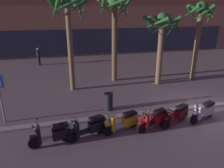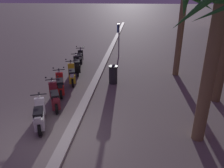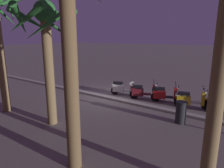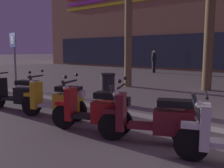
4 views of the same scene
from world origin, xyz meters
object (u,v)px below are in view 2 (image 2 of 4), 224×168
Objects in this scene: scooter_white_second_in_line at (40,116)px; litter_bin at (113,75)px; scooter_black_lead_nearest at (77,66)px; scooter_maroon_gap_after_mid at (55,98)px; scooter_red_last_in_row at (60,85)px; scooter_yellow_tail_end at (72,75)px; scooter_black_far_back at (80,59)px; crossing_sign at (119,37)px; palm_tree_by_mall_entrance at (218,21)px.

litter_bin is at bearing 154.11° from scooter_white_second_in_line.
scooter_maroon_gap_after_mid is (4.20, 0.17, -0.01)m from scooter_black_lead_nearest.
scooter_red_last_in_row is 1.78× the size of litter_bin.
scooter_yellow_tail_end is 2.16m from litter_bin.
scooter_black_far_back is 1.84× the size of litter_bin.
scooter_black_far_back is 1.02× the size of scooter_maroon_gap_after_mid.
scooter_white_second_in_line is at bearing -11.64° from crossing_sign.
scooter_yellow_tail_end is 1.86× the size of litter_bin.
scooter_red_last_in_row is 7.21m from crossing_sign.
scooter_red_last_in_row is (2.94, -0.02, -0.00)m from scooter_black_lead_nearest.
litter_bin is (-2.89, 2.10, 0.04)m from scooter_maroon_gap_after_mid.
scooter_yellow_tail_end is 5.85m from crossing_sign.
scooter_yellow_tail_end reaches higher than litter_bin.
scooter_red_last_in_row reaches higher than litter_bin.
scooter_black_far_back reaches higher than scooter_black_lead_nearest.
scooter_white_second_in_line is at bearing 2.78° from scooter_black_far_back.
palm_tree_by_mall_entrance is (2.76, 5.51, 3.26)m from scooter_red_last_in_row.
scooter_red_last_in_row is at bearing -176.15° from scooter_white_second_in_line.
scooter_red_last_in_row is (1.42, -0.15, 0.01)m from scooter_yellow_tail_end.
scooter_red_last_in_row is at bearing -17.46° from crossing_sign.
scooter_black_lead_nearest is at bearing -177.69° from scooter_maroon_gap_after_mid.
scooter_yellow_tail_end is 2.67m from scooter_maroon_gap_after_mid.
scooter_yellow_tail_end reaches higher than scooter_white_second_in_line.
crossing_sign is 5.27m from litter_bin.
scooter_black_lead_nearest is at bearing 179.57° from scooter_red_last_in_row.
scooter_red_last_in_row is 1.27m from scooter_maroon_gap_after_mid.
scooter_black_far_back is at bearing -44.02° from crossing_sign.
scooter_black_lead_nearest is 2.94m from scooter_red_last_in_row.
scooter_maroon_gap_after_mid is at bearing 8.68° from scooter_red_last_in_row.
scooter_black_far_back and scooter_red_last_in_row have the same top height.
scooter_black_far_back is 0.35× the size of palm_tree_by_mall_entrance.
scooter_black_lead_nearest is 1.04× the size of scooter_red_last_in_row.
scooter_maroon_gap_after_mid is 1.03× the size of scooter_white_second_in_line.
palm_tree_by_mall_entrance is (9.57, 3.37, 2.21)m from crossing_sign.
crossing_sign is (-9.51, 1.96, 1.05)m from scooter_white_second_in_line.
palm_tree_by_mall_entrance reaches higher than litter_bin.
scooter_black_far_back is at bearing -141.71° from palm_tree_by_mall_entrance.
scooter_red_last_in_row is at bearing -116.63° from palm_tree_by_mall_entrance.
scooter_black_far_back is at bearing -174.12° from scooter_yellow_tail_end.
litter_bin is (5.17, 0.15, -1.02)m from crossing_sign.
scooter_black_lead_nearest is 1.85× the size of litter_bin.
scooter_black_far_back and scooter_yellow_tail_end have the same top height.
scooter_maroon_gap_after_mid is (1.25, 0.19, -0.01)m from scooter_red_last_in_row.
scooter_yellow_tail_end is at bearing -127.92° from palm_tree_by_mall_entrance.
scooter_black_lead_nearest is at bearing -28.75° from crossing_sign.
palm_tree_by_mall_entrance is at bearing 89.36° from scooter_white_second_in_line.
palm_tree_by_mall_entrance is at bearing 43.88° from scooter_black_lead_nearest.
scooter_black_far_back is 4.43m from scooter_red_last_in_row.
crossing_sign reaches higher than litter_bin.
litter_bin is at bearing -143.83° from palm_tree_by_mall_entrance.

